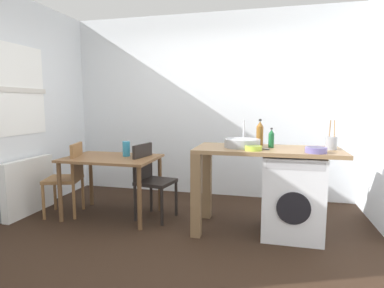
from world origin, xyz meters
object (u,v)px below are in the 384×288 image
Objects in this scene: bottle_tall_green at (260,133)px; mixing_bowl at (253,148)px; chair_person_seat at (69,175)px; vase at (126,149)px; colander at (316,150)px; bottle_squat_brown at (271,139)px; chair_opposite at (150,177)px; washing_machine at (292,195)px; utensil_crock at (331,143)px; dining_table at (112,165)px.

bottle_tall_green reaches higher than mixing_bowl.
vase reaches higher than chair_person_seat.
colander is at bearing -110.84° from chair_person_seat.
vase is (-1.73, 0.10, -0.18)m from bottle_squat_brown.
chair_opposite is at bearing -98.86° from chair_person_seat.
chair_person_seat is at bearing -179.72° from washing_machine.
bottle_tall_green is (1.28, 0.10, 0.55)m from chair_opposite.
washing_machine is 0.67m from utensil_crock.
utensil_crock reaches higher than dining_table.
mixing_bowl is at bearing -8.76° from dining_table.
mixing_bowl is 0.92× the size of vase.
vase is (-2.32, 0.11, -0.16)m from utensil_crock.
vase is at bearing -86.52° from chair_opposite.
utensil_crock reaches higher than bottle_tall_green.
vase is (-0.33, 0.04, 0.33)m from chair_opposite.
dining_table is at bearing -174.82° from bottle_tall_green.
chair_person_seat is 0.79m from vase.
washing_machine is (1.63, -0.13, -0.08)m from chair_opposite.
dining_table is 0.26m from vase.
chair_person_seat is 3.00× the size of utensil_crock.
utensil_crock is (3.02, 0.07, 0.48)m from chair_person_seat.
vase is at bearing 176.54° from bottle_squat_brown.
mixing_bowl is at bearing -123.47° from bottle_squat_brown.
bottle_squat_brown is at bearing -104.97° from chair_person_seat.
chair_person_seat is at bearing -174.11° from bottle_tall_green.
colander is (1.82, -0.35, 0.44)m from chair_opposite.
chair_person_seat is 2.38m from bottle_tall_green.
mixing_bowl reaches higher than dining_table.
dining_table is at bearing -72.53° from chair_opposite.
chair_person_seat is 1.05× the size of washing_machine.
bottle_squat_brown is 1.23× the size of mixing_bowl.
mixing_bowl is 0.80m from utensil_crock.
chair_opposite is at bearing 165.17° from mixing_bowl.
bottle_squat_brown reaches higher than dining_table.
bottle_tall_green is 1.59× the size of vase.
colander reaches higher than washing_machine.
chair_opposite reaches higher than dining_table.
washing_machine is at bearing -171.90° from utensil_crock.
bottle_squat_brown is 0.32m from mixing_bowl.
bottle_tall_green reaches higher than washing_machine.
bottle_tall_green is at bearing 140.57° from colander.
colander reaches higher than chair_person_seat.
bottle_squat_brown is at bearing 145.95° from colander.
bottle_tall_green is at bearing 166.50° from utensil_crock.
chair_person_seat is 3.05× the size of bottle_tall_green.
chair_person_seat is at bearing -72.19° from chair_opposite.
chair_person_seat is 2.88m from colander.
washing_machine is 4.63× the size of vase.
bottle_squat_brown reaches higher than mixing_bowl.
bottle_tall_green is 0.74m from utensil_crock.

